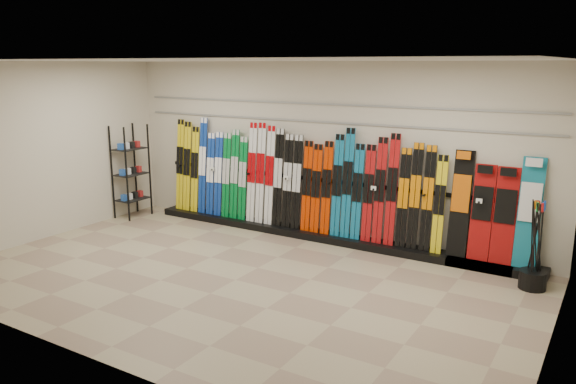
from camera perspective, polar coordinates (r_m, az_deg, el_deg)
The scene contains 13 objects.
floor at distance 7.99m, azimuth -5.36°, elevation -8.88°, with size 8.00×8.00×0.00m, color gray.
back_wall at distance 9.65m, azimuth 3.33°, elevation 4.20°, with size 8.00×8.00×0.00m, color beige.
left_wall at distance 10.43m, azimuth -23.54°, elevation 3.80°, with size 5.00×5.00×0.00m, color beige.
right_wall at distance 6.12m, azimuth 26.00°, elevation -2.20°, with size 5.00×5.00×0.00m, color beige.
ceiling at distance 7.42m, azimuth -5.86°, elevation 13.17°, with size 8.00×8.00×0.00m, color silver.
ski_rack_base at distance 9.68m, azimuth 3.79°, elevation -4.54°, with size 8.00×0.40×0.12m, color black.
skis at distance 9.81m, azimuth 0.33°, elevation 1.12°, with size 5.37×0.19×1.84m.
snowboards at distance 8.68m, azimuth 20.21°, elevation -1.84°, with size 1.26×0.25×1.59m.
accessory_rack at distance 11.38m, azimuth -15.66°, elevation 2.03°, with size 0.40×0.60×1.81m, color black.
pole_bin at distance 8.30m, azimuth 23.59°, elevation -8.17°, with size 0.36×0.36×0.25m, color black.
ski_poles at distance 8.18m, azimuth 23.83°, elevation -4.90°, with size 0.23×0.26×1.18m.
slatwall_rail_0 at distance 9.57m, azimuth 3.32°, elevation 7.14°, with size 7.60×0.02×0.03m, color gray.
slatwall_rail_1 at distance 9.54m, azimuth 3.34°, elevation 8.93°, with size 7.60×0.02×0.03m, color gray.
Camera 1 is at (4.46, -5.93, 2.96)m, focal length 35.00 mm.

